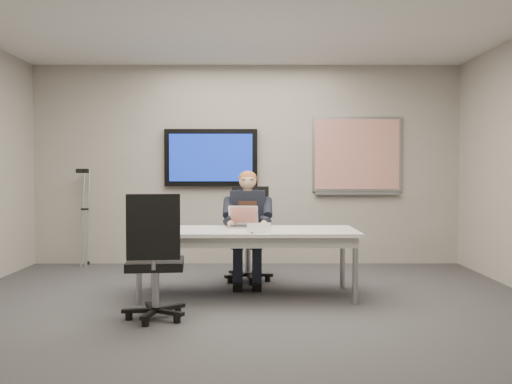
{
  "coord_description": "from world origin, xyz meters",
  "views": [
    {
      "loc": [
        0.11,
        -5.04,
        1.3
      ],
      "look_at": [
        0.12,
        1.01,
        1.09
      ],
      "focal_mm": 40.0,
      "sensor_mm": 36.0,
      "label": 1
    }
  ],
  "objects_px": {
    "conference_table": "(248,237)",
    "office_chair_far": "(248,251)",
    "seated_person": "(248,239)",
    "laptop": "(243,222)",
    "office_chair_near": "(155,281)"
  },
  "relations": [
    {
      "from": "conference_table",
      "to": "office_chair_far",
      "type": "relative_size",
      "value": 2.02
    },
    {
      "from": "office_chair_far",
      "to": "seated_person",
      "type": "height_order",
      "value": "seated_person"
    },
    {
      "from": "seated_person",
      "to": "laptop",
      "type": "height_order",
      "value": "seated_person"
    },
    {
      "from": "office_chair_far",
      "to": "seated_person",
      "type": "xyz_separation_m",
      "value": [
        -0.01,
        -0.25,
        0.18
      ]
    },
    {
      "from": "conference_table",
      "to": "office_chair_near",
      "type": "xyz_separation_m",
      "value": [
        -0.79,
        -0.99,
        -0.27
      ]
    },
    {
      "from": "office_chair_far",
      "to": "office_chair_near",
      "type": "relative_size",
      "value": 1.01
    },
    {
      "from": "office_chair_far",
      "to": "conference_table",
      "type": "bearing_deg",
      "value": -83.0
    },
    {
      "from": "office_chair_near",
      "to": "laptop",
      "type": "height_order",
      "value": "office_chair_near"
    },
    {
      "from": "office_chair_near",
      "to": "laptop",
      "type": "xyz_separation_m",
      "value": [
        0.74,
        1.24,
        0.41
      ]
    },
    {
      "from": "office_chair_far",
      "to": "office_chair_near",
      "type": "bearing_deg",
      "value": -106.34
    },
    {
      "from": "conference_table",
      "to": "office_chair_far",
      "type": "xyz_separation_m",
      "value": [
        0.0,
        0.85,
        -0.27
      ]
    },
    {
      "from": "seated_person",
      "to": "laptop",
      "type": "relative_size",
      "value": 3.79
    },
    {
      "from": "office_chair_near",
      "to": "seated_person",
      "type": "xyz_separation_m",
      "value": [
        0.79,
        1.58,
        0.18
      ]
    },
    {
      "from": "conference_table",
      "to": "laptop",
      "type": "bearing_deg",
      "value": 100.98
    },
    {
      "from": "conference_table",
      "to": "laptop",
      "type": "distance_m",
      "value": 0.29
    }
  ]
}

